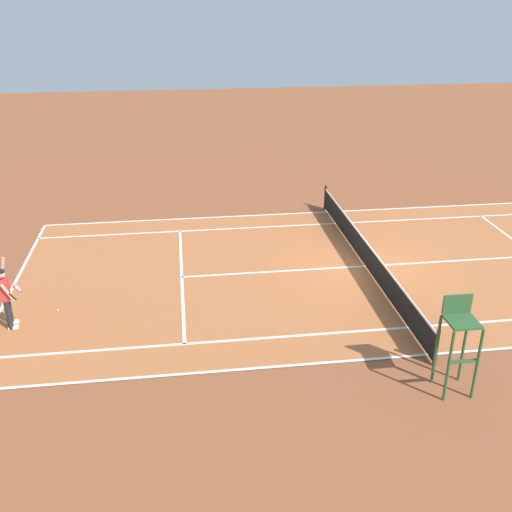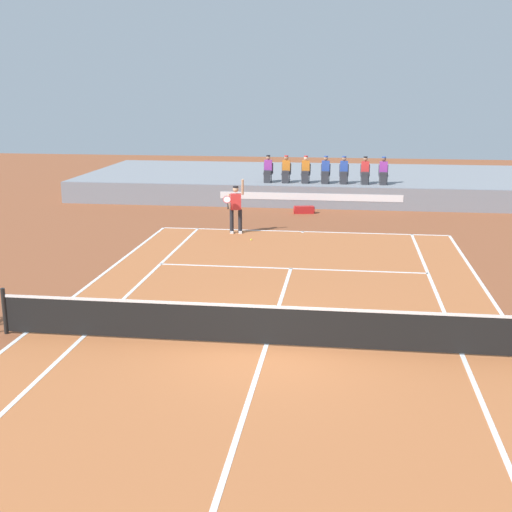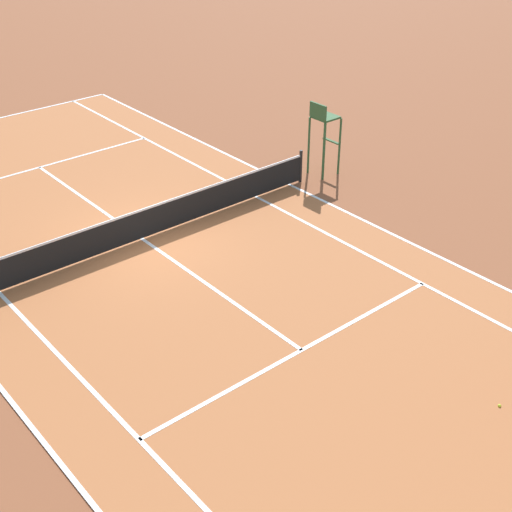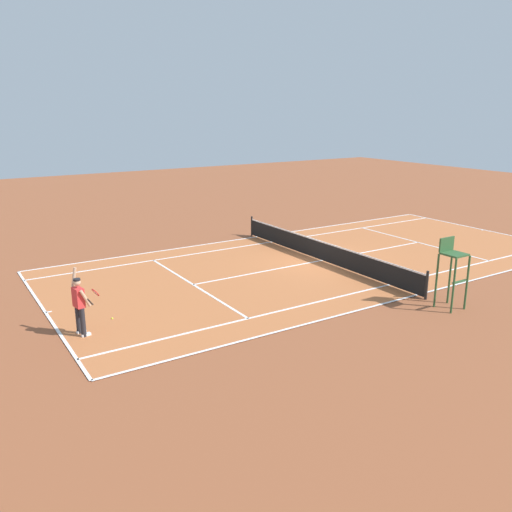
{
  "view_description": "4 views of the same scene",
  "coord_description": "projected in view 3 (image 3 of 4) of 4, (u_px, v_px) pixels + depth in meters",
  "views": [
    {
      "loc": [
        -17.85,
        6.26,
        8.95
      ],
      "look_at": [
        -0.75,
        3.97,
        1.0
      ],
      "focal_mm": 41.15,
      "sensor_mm": 36.0,
      "label": 1
    },
    {
      "loc": [
        1.6,
        -13.65,
        5.46
      ],
      "look_at": [
        -0.75,
        3.97,
        1.0
      ],
      "focal_mm": 47.68,
      "sensor_mm": 36.0,
      "label": 2
    },
    {
      "loc": [
        8.61,
        15.11,
        9.66
      ],
      "look_at": [
        -0.75,
        3.97,
        1.0
      ],
      "focal_mm": 50.04,
      "sensor_mm": 36.0,
      "label": 3
    },
    {
      "loc": [
        -17.81,
        14.77,
        6.59
      ],
      "look_at": [
        -0.75,
        3.97,
        1.0
      ],
      "focal_mm": 37.0,
      "sensor_mm": 36.0,
      "label": 4
    }
  ],
  "objects": [
    {
      "name": "net",
      "position": [
        141.0,
        223.0,
        19.37
      ],
      "size": [
        11.98,
        0.1,
        1.07
      ],
      "color": "black",
      "rests_on": "ground"
    },
    {
      "name": "ground_plane",
      "position": [
        143.0,
        240.0,
        19.64
      ],
      "size": [
        80.0,
        80.0,
        0.0
      ],
      "primitive_type": "plane",
      "color": "brown"
    },
    {
      "name": "umpire_chair",
      "position": [
        323.0,
        129.0,
        22.65
      ],
      "size": [
        0.77,
        0.77,
        2.44
      ],
      "color": "#2D562D",
      "rests_on": "ground"
    },
    {
      "name": "court",
      "position": [
        143.0,
        239.0,
        19.63
      ],
      "size": [
        11.08,
        23.88,
        0.03
      ],
      "color": "#B76638",
      "rests_on": "ground"
    },
    {
      "name": "tennis_ball",
      "position": [
        500.0,
        406.0,
        13.9
      ],
      "size": [
        0.07,
        0.07,
        0.07
      ],
      "primitive_type": "sphere",
      "color": "#D1E533",
      "rests_on": "ground"
    }
  ]
}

